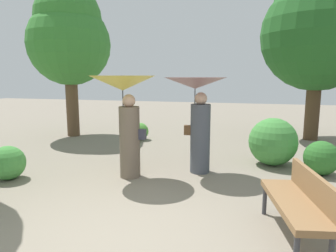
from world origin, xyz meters
TOP-DOWN VIEW (x-y plane):
  - ground_plane at (0.00, 0.00)m, footprint 40.00×40.00m
  - person_left at (-0.72, 2.25)m, footprint 1.27×1.27m
  - person_right at (0.57, 2.90)m, footprint 1.26×1.26m
  - park_bench at (2.24, 0.56)m, footprint 0.76×1.56m
  - tree_near_right at (3.52, 7.09)m, footprint 3.36×3.36m
  - tree_mid_left at (-4.09, 5.74)m, footprint 2.64×2.64m
  - bush_path_left at (-1.69, 5.67)m, footprint 0.54×0.54m
  - bush_path_right at (-2.87, 1.49)m, footprint 0.66×0.66m
  - bush_behind_bench at (2.15, 3.83)m, footprint 1.07×1.07m
  - bush_far_side at (3.05, 3.36)m, footprint 0.69×0.69m

SIDE VIEW (x-z plane):
  - ground_plane at x=0.00m, z-range 0.00..0.00m
  - bush_path_left at x=-1.69m, z-range 0.00..0.54m
  - bush_path_right at x=-2.87m, z-range 0.00..0.66m
  - bush_far_side at x=3.05m, z-range 0.00..0.69m
  - park_bench at x=2.24m, z-range 0.10..0.93m
  - bush_behind_bench at x=2.15m, z-range 0.00..1.07m
  - person_right at x=0.57m, z-range 0.42..2.38m
  - person_left at x=-0.72m, z-range 0.47..2.47m
  - tree_mid_left at x=-4.09m, z-range 0.82..5.68m
  - tree_near_right at x=3.52m, z-range 0.78..6.19m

